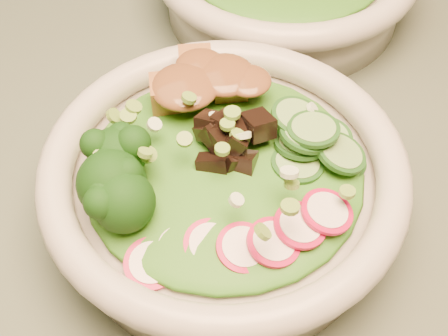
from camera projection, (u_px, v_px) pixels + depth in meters
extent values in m
cube|color=#465244|center=(429.00, 208.00, 0.47)|extent=(1.20, 0.80, 0.03)
cylinder|color=beige|center=(224.00, 196.00, 0.43)|extent=(0.21, 0.21, 0.05)
torus|color=beige|center=(224.00, 168.00, 0.40)|extent=(0.24, 0.24, 0.02)
ellipsoid|color=#266014|center=(224.00, 167.00, 0.40)|extent=(0.18, 0.18, 0.02)
ellipsoid|color=brown|center=(203.00, 84.00, 0.42)|extent=(0.06, 0.05, 0.01)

